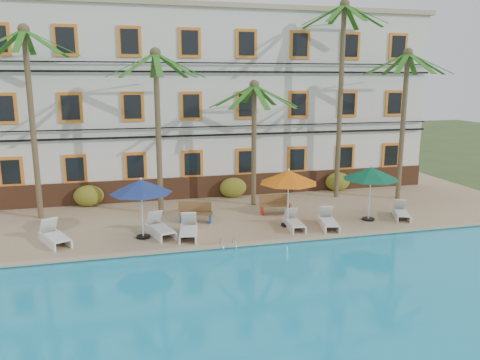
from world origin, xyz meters
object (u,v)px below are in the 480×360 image
object	(u,v)px
bench_right	(275,204)
umbrella_green	(371,174)
palm_e	(404,104)
umbrella_blue	(141,187)
lounger_b	(160,228)
lounger_f	(401,212)
palm_b	(157,109)
palm_a	(30,98)
lounger_c	(188,230)
lounger_e	(328,221)
umbrella_red	(289,177)
palm_c	(254,124)
lounger_a	(54,236)
bench_left	(196,212)
lounger_d	(294,222)
palm_d	(341,77)
pool_ladder	(228,247)

from	to	relation	value
bench_right	umbrella_green	bearing A→B (deg)	-28.69
palm_e	umbrella_green	bearing A→B (deg)	-138.05
umbrella_blue	palm_e	bearing A→B (deg)	13.04
lounger_b	lounger_f	distance (m)	11.19
palm_b	lounger_b	bearing A→B (deg)	-95.89
palm_a	lounger_c	world-z (taller)	palm_a
palm_a	lounger_e	world-z (taller)	palm_a
palm_b	umbrella_red	distance (m)	6.81
umbrella_red	palm_c	bearing A→B (deg)	96.95
lounger_a	lounger_b	size ratio (longest dim) A/B	0.99
lounger_c	lounger_e	xyz separation A→B (m)	(6.12, -0.26, -0.02)
bench_left	palm_a	bearing A→B (deg)	160.49
lounger_d	palm_d	bearing A→B (deg)	47.67
palm_b	lounger_f	size ratio (longest dim) A/B	4.38
palm_d	lounger_d	size ratio (longest dim) A/B	5.95
palm_c	bench_left	xyz separation A→B (m)	(-3.38, -2.30, -3.71)
palm_d	pool_ladder	size ratio (longest dim) A/B	13.95
umbrella_red	lounger_a	world-z (taller)	umbrella_red
palm_b	palm_e	xyz separation A→B (m)	(12.78, -0.13, 0.10)
lounger_c	pool_ladder	size ratio (longest dim) A/B	2.75
palm_a	umbrella_green	distance (m)	15.67
lounger_e	palm_c	bearing A→B (deg)	115.29
lounger_a	lounger_e	distance (m)	11.40
umbrella_red	lounger_b	xyz separation A→B (m)	(-5.60, 0.11, -1.90)
palm_e	pool_ladder	bearing A→B (deg)	-154.32
palm_a	umbrella_red	distance (m)	12.01
umbrella_green	lounger_c	world-z (taller)	umbrella_green
palm_e	bench_left	world-z (taller)	palm_e
lounger_b	lounger_d	world-z (taller)	lounger_b
palm_a	pool_ladder	distance (m)	11.21
umbrella_green	pool_ladder	size ratio (longest dim) A/B	3.45
lounger_c	lounger_e	size ratio (longest dim) A/B	1.07
umbrella_red	lounger_f	bearing A→B (deg)	-1.53
bench_left	palm_c	bearing A→B (deg)	34.27
palm_c	palm_a	bearing A→B (deg)	179.08
bench_right	palm_c	bearing A→B (deg)	106.81
lounger_c	palm_a	bearing A→B (deg)	145.24
lounger_f	pool_ladder	distance (m)	8.96
palm_b	palm_d	xyz separation A→B (m)	(9.70, 1.06, 1.46)
bench_left	lounger_c	bearing A→B (deg)	-107.84
palm_c	palm_d	world-z (taller)	palm_d
palm_e	lounger_c	xyz separation A→B (m)	(-11.97, -3.50, -4.83)
lounger_b	lounger_f	size ratio (longest dim) A/B	1.18
palm_e	lounger_d	distance (m)	9.47
bench_left	lounger_f	bearing A→B (deg)	-10.22
umbrella_blue	lounger_f	world-z (taller)	umbrella_blue
lounger_b	bench_right	distance (m)	6.00
palm_a	bench_right	size ratio (longest dim) A/B	5.65
palm_b	umbrella_red	bearing A→B (deg)	-31.68
palm_b	lounger_e	distance (m)	9.27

